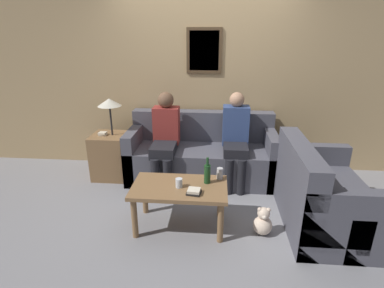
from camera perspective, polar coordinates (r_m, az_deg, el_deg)
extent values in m
plane|color=gray|center=(3.89, 1.35, -9.32)|extent=(16.00, 16.00, 0.00)
cube|color=tan|center=(4.34, 2.28, 12.08)|extent=(9.00, 0.06, 2.60)
cube|color=#4C3823|center=(4.26, 2.33, 17.33)|extent=(0.48, 0.02, 0.60)
cube|color=#B7CCB2|center=(4.25, 2.32, 17.32)|extent=(0.40, 0.01, 0.52)
cube|color=#4C4C56|center=(4.17, 1.75, -3.55)|extent=(1.99, 0.81, 0.47)
cube|color=#4C4C56|center=(4.30, 2.05, 3.54)|extent=(1.99, 0.20, 0.42)
cube|color=#4C4C56|center=(4.27, -10.72, -1.64)|extent=(0.14, 0.81, 0.70)
cube|color=#4C4C56|center=(4.18, 14.53, -2.43)|extent=(0.14, 0.81, 0.70)
cube|color=#4C4C56|center=(3.49, 23.83, -10.53)|extent=(0.81, 1.24, 0.47)
cube|color=#4C4C56|center=(3.21, 19.82, -3.78)|extent=(0.20, 1.24, 0.42)
cube|color=#4C4C56|center=(3.00, 27.40, -13.92)|extent=(0.81, 0.14, 0.70)
cube|color=#4C4C56|center=(3.91, 21.64, -4.96)|extent=(0.81, 0.14, 0.70)
cube|color=olive|center=(3.07, -2.40, -8.31)|extent=(0.96, 0.56, 0.04)
cylinder|color=olive|center=(3.09, -10.89, -13.69)|extent=(0.06, 0.06, 0.44)
cylinder|color=olive|center=(2.99, 5.45, -14.65)|extent=(0.06, 0.06, 0.44)
cylinder|color=olive|center=(3.45, -8.96, -9.64)|extent=(0.06, 0.06, 0.44)
cylinder|color=olive|center=(3.36, 5.42, -10.33)|extent=(0.06, 0.06, 0.44)
cube|color=olive|center=(4.34, -15.26, -2.18)|extent=(0.46, 0.46, 0.62)
cylinder|color=#262628|center=(4.16, -15.18, 4.44)|extent=(0.02, 0.02, 0.42)
cone|color=beige|center=(4.10, -15.49, 7.67)|extent=(0.31, 0.31, 0.10)
cube|color=beige|center=(4.24, -16.63, 1.75)|extent=(0.11, 0.09, 0.02)
cube|color=beige|center=(4.23, -16.66, 2.02)|extent=(0.11, 0.10, 0.02)
cylinder|color=#19421E|center=(3.08, 2.93, -5.75)|extent=(0.07, 0.07, 0.20)
cylinder|color=#19421E|center=(3.02, 2.98, -3.37)|extent=(0.03, 0.03, 0.08)
cylinder|color=silver|center=(3.02, -2.50, -7.42)|extent=(0.07, 0.07, 0.09)
cube|color=black|center=(2.92, 0.37, -9.24)|extent=(0.15, 0.14, 0.02)
cube|color=beige|center=(2.91, 0.37, -8.85)|extent=(0.13, 0.12, 0.03)
cylinder|color=#BCBCC1|center=(3.19, 5.31, -5.61)|extent=(0.07, 0.07, 0.12)
cube|color=black|center=(3.89, -5.35, -0.89)|extent=(0.31, 0.48, 0.14)
cylinder|color=black|center=(3.81, -6.97, -6.15)|extent=(0.11, 0.11, 0.47)
cylinder|color=black|center=(3.78, -4.69, -6.27)|extent=(0.11, 0.11, 0.47)
cube|color=maroon|center=(4.04, -4.88, 3.60)|extent=(0.34, 0.22, 0.49)
sphere|color=brown|center=(3.95, -5.03, 8.33)|extent=(0.21, 0.21, 0.21)
cube|color=black|center=(3.89, 8.26, -1.04)|extent=(0.31, 0.42, 0.14)
cylinder|color=black|center=(3.81, 7.05, -6.17)|extent=(0.11, 0.11, 0.47)
cylinder|color=black|center=(3.82, 9.35, -6.22)|extent=(0.11, 0.11, 0.47)
cube|color=#33477A|center=(4.00, 8.30, 3.52)|extent=(0.34, 0.22, 0.52)
sphere|color=tan|center=(3.92, 8.55, 8.35)|extent=(0.19, 0.19, 0.19)
sphere|color=beige|center=(3.23, 13.29, -14.83)|extent=(0.19, 0.19, 0.19)
sphere|color=beige|center=(3.15, 13.50, -12.75)|extent=(0.13, 0.13, 0.13)
sphere|color=beige|center=(3.12, 12.75, -12.07)|extent=(0.04, 0.04, 0.04)
sphere|color=beige|center=(3.13, 14.38, -12.07)|extent=(0.04, 0.04, 0.04)
sphere|color=#FFEAD1|center=(3.11, 13.62, -13.35)|extent=(0.05, 0.05, 0.05)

